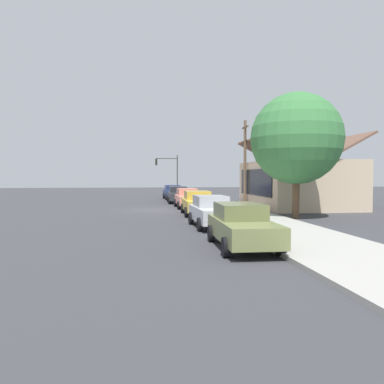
{
  "coord_description": "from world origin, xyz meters",
  "views": [
    {
      "loc": [
        29.28,
        -0.93,
        2.6
      ],
      "look_at": [
        2.74,
        2.64,
        1.49
      ],
      "focal_mm": 35.87,
      "sensor_mm": 36.0,
      "label": 1
    }
  ],
  "objects_px": {
    "car_navy": "(173,192)",
    "car_coral": "(187,198)",
    "shade_tree": "(296,139)",
    "car_mustard": "(198,203)",
    "utility_pole_wooden": "(245,161)",
    "car_olive": "(242,225)",
    "car_charcoal": "(178,194)",
    "traffic_light_main": "(169,169)",
    "car_silver": "(212,211)",
    "fire_hydrant_red": "(203,202)"
  },
  "relations": [
    {
      "from": "fire_hydrant_red",
      "to": "car_charcoal",
      "type": "bearing_deg",
      "value": -165.91
    },
    {
      "from": "car_charcoal",
      "to": "fire_hydrant_red",
      "type": "xyz_separation_m",
      "value": [
        5.96,
        1.5,
        -0.32
      ]
    },
    {
      "from": "car_coral",
      "to": "car_mustard",
      "type": "relative_size",
      "value": 0.99
    },
    {
      "from": "car_charcoal",
      "to": "traffic_light_main",
      "type": "bearing_deg",
      "value": -177.38
    },
    {
      "from": "car_navy",
      "to": "utility_pole_wooden",
      "type": "xyz_separation_m",
      "value": [
        10.19,
        5.53,
        3.11
      ]
    },
    {
      "from": "car_silver",
      "to": "car_navy",
      "type": "bearing_deg",
      "value": 178.59
    },
    {
      "from": "car_coral",
      "to": "fire_hydrant_red",
      "type": "bearing_deg",
      "value": 90.99
    },
    {
      "from": "car_mustard",
      "to": "traffic_light_main",
      "type": "distance_m",
      "value": 22.22
    },
    {
      "from": "car_navy",
      "to": "utility_pole_wooden",
      "type": "bearing_deg",
      "value": 26.39
    },
    {
      "from": "car_coral",
      "to": "shade_tree",
      "type": "xyz_separation_m",
      "value": [
        8.77,
        5.66,
        4.08
      ]
    },
    {
      "from": "car_silver",
      "to": "shade_tree",
      "type": "xyz_separation_m",
      "value": [
        -3.31,
        5.88,
        4.08
      ]
    },
    {
      "from": "car_navy",
      "to": "shade_tree",
      "type": "relative_size",
      "value": 0.63
    },
    {
      "from": "shade_tree",
      "to": "car_coral",
      "type": "bearing_deg",
      "value": -147.18
    },
    {
      "from": "car_coral",
      "to": "car_olive",
      "type": "xyz_separation_m",
      "value": [
        17.79,
        -0.18,
        0.0
      ]
    },
    {
      "from": "car_navy",
      "to": "car_coral",
      "type": "distance_m",
      "value": 11.84
    },
    {
      "from": "car_coral",
      "to": "car_mustard",
      "type": "bearing_deg",
      "value": -0.07
    },
    {
      "from": "shade_tree",
      "to": "traffic_light_main",
      "type": "distance_m",
      "value": 25.75
    },
    {
      "from": "car_coral",
      "to": "fire_hydrant_red",
      "type": "height_order",
      "value": "car_coral"
    },
    {
      "from": "car_coral",
      "to": "car_silver",
      "type": "xyz_separation_m",
      "value": [
        12.08,
        -0.22,
        -0.0
      ]
    },
    {
      "from": "car_coral",
      "to": "shade_tree",
      "type": "height_order",
      "value": "shade_tree"
    },
    {
      "from": "car_charcoal",
      "to": "car_silver",
      "type": "distance_m",
      "value": 18.06
    },
    {
      "from": "shade_tree",
      "to": "utility_pole_wooden",
      "type": "distance_m",
      "value": 10.47
    },
    {
      "from": "traffic_light_main",
      "to": "utility_pole_wooden",
      "type": "distance_m",
      "value": 15.65
    },
    {
      "from": "car_coral",
      "to": "car_olive",
      "type": "distance_m",
      "value": 17.79
    },
    {
      "from": "traffic_light_main",
      "to": "utility_pole_wooden",
      "type": "height_order",
      "value": "utility_pole_wooden"
    },
    {
      "from": "car_coral",
      "to": "car_mustard",
      "type": "height_order",
      "value": "same"
    },
    {
      "from": "car_silver",
      "to": "fire_hydrant_red",
      "type": "height_order",
      "value": "car_silver"
    },
    {
      "from": "car_mustard",
      "to": "car_charcoal",
      "type": "bearing_deg",
      "value": -177.71
    },
    {
      "from": "car_mustard",
      "to": "car_silver",
      "type": "bearing_deg",
      "value": -0.55
    },
    {
      "from": "car_navy",
      "to": "car_olive",
      "type": "xyz_separation_m",
      "value": [
        29.63,
        0.03,
        0.0
      ]
    },
    {
      "from": "car_silver",
      "to": "shade_tree",
      "type": "distance_m",
      "value": 7.88
    },
    {
      "from": "car_olive",
      "to": "shade_tree",
      "type": "xyz_separation_m",
      "value": [
        -9.02,
        5.84,
        4.08
      ]
    },
    {
      "from": "car_navy",
      "to": "car_charcoal",
      "type": "height_order",
      "value": "same"
    },
    {
      "from": "car_olive",
      "to": "traffic_light_main",
      "type": "relative_size",
      "value": 0.92
    },
    {
      "from": "car_silver",
      "to": "traffic_light_main",
      "type": "bearing_deg",
      "value": 178.86
    },
    {
      "from": "car_olive",
      "to": "car_coral",
      "type": "bearing_deg",
      "value": -179.2
    },
    {
      "from": "car_coral",
      "to": "fire_hydrant_red",
      "type": "xyz_separation_m",
      "value": [
        -0.02,
        1.31,
        -0.32
      ]
    },
    {
      "from": "car_mustard",
      "to": "car_silver",
      "type": "height_order",
      "value": "same"
    },
    {
      "from": "car_mustard",
      "to": "utility_pole_wooden",
      "type": "bearing_deg",
      "value": 145.97
    },
    {
      "from": "shade_tree",
      "to": "traffic_light_main",
      "type": "height_order",
      "value": "shade_tree"
    },
    {
      "from": "car_silver",
      "to": "traffic_light_main",
      "type": "height_order",
      "value": "traffic_light_main"
    },
    {
      "from": "car_charcoal",
      "to": "fire_hydrant_red",
      "type": "bearing_deg",
      "value": 15.8
    },
    {
      "from": "car_mustard",
      "to": "shade_tree",
      "type": "xyz_separation_m",
      "value": [
        2.95,
        5.66,
        4.08
      ]
    },
    {
      "from": "car_charcoal",
      "to": "traffic_light_main",
      "type": "relative_size",
      "value": 0.9
    },
    {
      "from": "car_coral",
      "to": "car_silver",
      "type": "height_order",
      "value": "same"
    },
    {
      "from": "car_charcoal",
      "to": "shade_tree",
      "type": "relative_size",
      "value": 0.61
    },
    {
      "from": "car_silver",
      "to": "utility_pole_wooden",
      "type": "height_order",
      "value": "utility_pole_wooden"
    },
    {
      "from": "car_coral",
      "to": "car_navy",
      "type": "bearing_deg",
      "value": -179.01
    },
    {
      "from": "car_navy",
      "to": "traffic_light_main",
      "type": "distance_m",
      "value": 5.14
    },
    {
      "from": "utility_pole_wooden",
      "to": "car_olive",
      "type": "bearing_deg",
      "value": -15.79
    }
  ]
}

